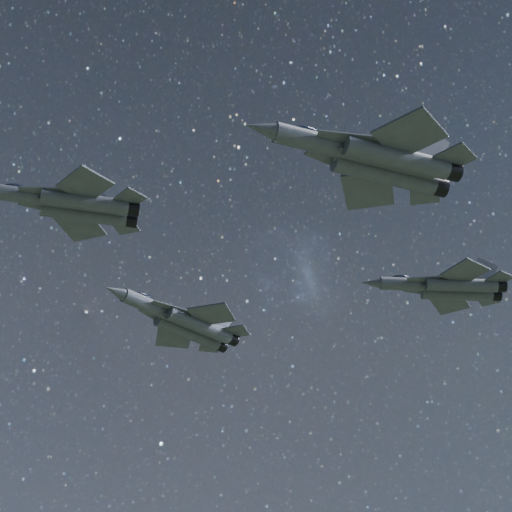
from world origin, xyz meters
name	(u,v)px	position (x,y,z in m)	size (l,w,h in m)	color
jet_lead	(71,204)	(-18.66, 5.03, 159.62)	(17.70, 12.10, 4.44)	#373A44
jet_left	(184,322)	(-0.90, 19.34, 158.26)	(18.86, 12.77, 4.75)	#373A44
jet_right	(374,159)	(1.28, -17.82, 155.14)	(19.67, 13.77, 4.96)	#373A44
jet_slot	(447,287)	(21.09, -1.60, 157.28)	(15.87, 10.48, 4.06)	#373A44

